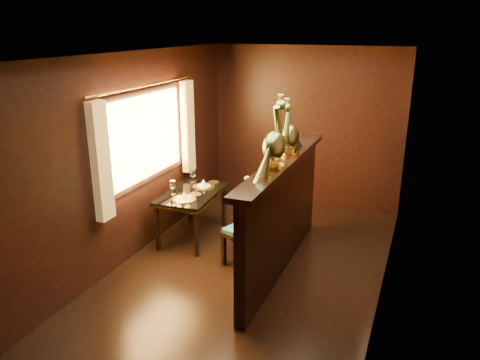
{
  "coord_description": "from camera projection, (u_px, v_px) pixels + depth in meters",
  "views": [
    {
      "loc": [
        1.77,
        -4.52,
        2.79
      ],
      "look_at": [
        -0.21,
        0.32,
        1.04
      ],
      "focal_mm": 35.0,
      "sensor_mm": 36.0,
      "label": 1
    }
  ],
  "objects": [
    {
      "name": "ground",
      "position": [
        246.0,
        274.0,
        5.48
      ],
      "size": [
        5.0,
        5.0,
        0.0
      ],
      "primitive_type": "plane",
      "color": "black",
      "rests_on": "ground"
    },
    {
      "name": "peacock_right",
      "position": [
        290.0,
        126.0,
        5.29
      ],
      "size": [
        0.21,
        0.57,
        0.68
      ],
      "primitive_type": null,
      "color": "#194B37",
      "rests_on": "partition"
    },
    {
      "name": "room_shell",
      "position": [
        240.0,
        142.0,
        5.03
      ],
      "size": [
        3.04,
        5.04,
        2.52
      ],
      "color": "black",
      "rests_on": "ground"
    },
    {
      "name": "dining_table",
      "position": [
        192.0,
        196.0,
        6.27
      ],
      "size": [
        0.75,
        1.17,
        0.86
      ],
      "rotation": [
        0.0,
        0.0,
        0.06
      ],
      "color": "black",
      "rests_on": "ground"
    },
    {
      "name": "partition",
      "position": [
        282.0,
        213.0,
        5.41
      ],
      "size": [
        0.26,
        2.7,
        1.36
      ],
      "color": "black",
      "rests_on": "ground"
    },
    {
      "name": "chair_right",
      "position": [
        263.0,
        209.0,
        5.77
      ],
      "size": [
        0.52,
        0.54,
        1.2
      ],
      "rotation": [
        0.0,
        0.0,
        0.23
      ],
      "color": "black",
      "rests_on": "ground"
    },
    {
      "name": "chair_left",
      "position": [
        252.0,
        219.0,
        5.46
      ],
      "size": [
        0.56,
        0.57,
        1.22
      ],
      "rotation": [
        0.0,
        0.0,
        -0.33
      ],
      "color": "black",
      "rests_on": "ground"
    },
    {
      "name": "peacock_left",
      "position": [
        275.0,
        133.0,
        4.77
      ],
      "size": [
        0.24,
        0.63,
        0.75
      ],
      "primitive_type": null,
      "color": "#194B37",
      "rests_on": "partition"
    }
  ]
}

